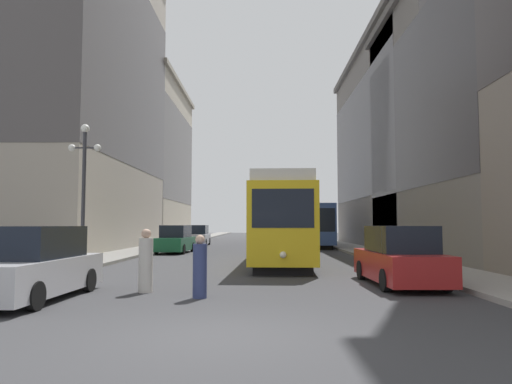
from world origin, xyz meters
name	(u,v)px	position (x,y,z in m)	size (l,w,h in m)	color
ground_plane	(218,336)	(0.00, 0.00, 0.00)	(200.00, 200.00, 0.00)	#38383A
sidewalk_left	(180,242)	(-7.64, 40.00, 0.07)	(2.74, 120.00, 0.15)	gray
sidewalk_right	(330,242)	(7.64, 40.00, 0.07)	(2.74, 120.00, 0.15)	gray
streetcar	(283,220)	(1.76, 15.06, 2.10)	(3.16, 12.99, 3.89)	black
transit_bus	(309,224)	(4.81, 32.45, 1.95)	(2.78, 12.80, 3.45)	black
parked_car_left_near	(33,265)	(-4.97, 3.72, 0.84)	(1.99, 4.77, 1.82)	black
parked_car_left_mid	(176,240)	(-4.97, 23.04, 0.84)	(2.09, 4.70, 1.82)	black
parked_car_right_far	(400,258)	(4.97, 6.61, 0.84)	(1.94, 4.75, 1.82)	black
parked_car_left_far	(198,236)	(-4.97, 33.99, 0.84)	(1.93, 4.93, 1.82)	black
pedestrian_crossing_near	(200,268)	(-0.85, 4.03, 0.75)	(0.36, 0.36, 1.60)	navy
pedestrian_crossing_far	(146,263)	(-2.48, 5.03, 0.81)	(0.39, 0.39, 1.74)	beige
lamp_post_left_near	(84,173)	(-6.87, 11.85, 4.07)	(1.41, 0.36, 6.03)	#333338
building_left_corner	(135,160)	(-14.41, 47.22, 9.52)	(11.39, 19.20, 18.54)	#B2A893
building_left_midblock	(70,79)	(-14.11, 27.39, 13.14)	(10.80, 22.03, 25.51)	#A89E8E
building_right_corner	(435,145)	(15.54, 31.85, 8.65)	(13.64, 22.61, 16.86)	gray
building_right_far	(511,115)	(14.94, 18.45, 8.11)	(12.45, 17.96, 15.82)	slate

